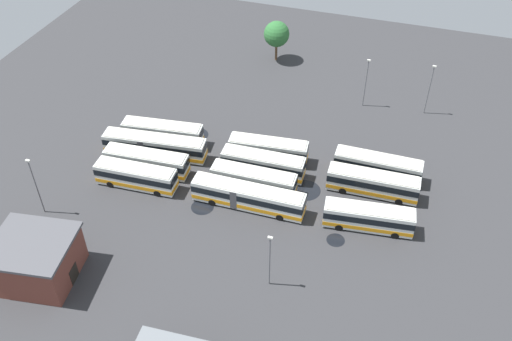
# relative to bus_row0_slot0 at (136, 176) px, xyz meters

# --- Properties ---
(ground_plane) EXTENTS (110.59, 110.59, 0.00)m
(ground_plane) POSITION_rel_bus_row0_slot0_xyz_m (15.39, 6.03, -1.79)
(ground_plane) COLOR #333335
(bus_row0_slot0) EXTENTS (11.28, 3.17, 3.37)m
(bus_row0_slot0) POSITION_rel_bus_row0_slot0_xyz_m (0.00, 0.00, 0.00)
(bus_row0_slot0) COLOR silver
(bus_row0_slot0) RESTS_ON ground_plane
(bus_row0_slot1) EXTENTS (12.01, 3.43, 3.37)m
(bus_row0_slot1) POSITION_rel_bus_row0_slot0_xyz_m (-0.04, 3.22, 0.00)
(bus_row0_slot1) COLOR silver
(bus_row0_slot1) RESTS_ON ground_plane
(bus_row0_slot2) EXTENTS (15.15, 4.36, 3.37)m
(bus_row0_slot2) POSITION_rel_bus_row0_slot0_xyz_m (-0.59, 6.84, 0.00)
(bus_row0_slot2) COLOR silver
(bus_row0_slot2) RESTS_ON ground_plane
(bus_row0_slot3) EXTENTS (12.17, 4.05, 3.37)m
(bus_row0_slot3) POSITION_rel_bus_row0_slot0_xyz_m (-0.81, 10.05, 0.00)
(bus_row0_slot3) COLOR silver
(bus_row0_slot3) RESTS_ON ground_plane
(bus_row1_slot0) EXTENTS (14.98, 2.79, 3.37)m
(bus_row1_slot0) POSITION_rel_bus_row0_slot0_xyz_m (15.65, 0.90, 0.00)
(bus_row1_slot0) COLOR silver
(bus_row1_slot0) RESTS_ON ground_plane
(bus_row1_slot1) EXTENTS (11.57, 2.84, 3.37)m
(bus_row1_slot1) POSITION_rel_bus_row0_slot0_xyz_m (15.34, 4.18, 0.00)
(bus_row1_slot1) COLOR silver
(bus_row1_slot1) RESTS_ON ground_plane
(bus_row1_slot2) EXTENTS (11.68, 3.01, 3.37)m
(bus_row1_slot2) POSITION_rel_bus_row0_slot0_xyz_m (15.52, 7.81, 0.00)
(bus_row1_slot2) COLOR silver
(bus_row1_slot2) RESTS_ON ground_plane
(bus_row1_slot3) EXTENTS (11.45, 3.75, 3.37)m
(bus_row1_slot3) POSITION_rel_bus_row0_slot0_xyz_m (15.27, 11.08, 0.00)
(bus_row1_slot3) COLOR silver
(bus_row1_slot3) RESTS_ON ground_plane
(bus_row2_slot0) EXTENTS (11.39, 3.90, 3.37)m
(bus_row2_slot0) POSITION_rel_bus_row0_slot0_xyz_m (31.18, 1.98, 0.00)
(bus_row2_slot0) COLOR silver
(bus_row2_slot0) RESTS_ON ground_plane
(bus_row2_slot2) EXTENTS (12.16, 2.98, 3.37)m
(bus_row2_slot2) POSITION_rel_bus_row0_slot0_xyz_m (30.63, 8.54, 0.00)
(bus_row2_slot2) COLOR silver
(bus_row2_slot2) RESTS_ON ground_plane
(bus_row2_slot3) EXTENTS (11.93, 2.68, 3.37)m
(bus_row2_slot3) POSITION_rel_bus_row0_slot0_xyz_m (30.69, 12.29, 0.00)
(bus_row2_slot3) COLOR silver
(bus_row2_slot3) RESTS_ON ground_plane
(depot_building) EXTENTS (10.03, 9.45, 5.48)m
(depot_building) POSITION_rel_bus_row0_slot0_xyz_m (-3.46, -17.42, 0.97)
(depot_building) COLOR brown
(depot_building) RESTS_ON ground_plane
(lamp_post_by_building) EXTENTS (0.56, 0.28, 8.71)m
(lamp_post_by_building) POSITION_rel_bus_row0_slot0_xyz_m (-9.20, -8.29, 2.99)
(lamp_post_by_building) COLOR slate
(lamp_post_by_building) RESTS_ON ground_plane
(lamp_post_mid_lot) EXTENTS (0.56, 0.28, 8.59)m
(lamp_post_mid_lot) POSITION_rel_bus_row0_slot0_xyz_m (35.52, 30.09, 2.93)
(lamp_post_mid_lot) COLOR slate
(lamp_post_mid_lot) RESTS_ON ground_plane
(lamp_post_near_entrance) EXTENTS (0.56, 0.28, 7.80)m
(lamp_post_near_entrance) POSITION_rel_bus_row0_slot0_xyz_m (22.04, -10.36, 2.52)
(lamp_post_near_entrance) COLOR slate
(lamp_post_near_entrance) RESTS_ON ground_plane
(lamp_post_far_corner) EXTENTS (0.56, 0.28, 8.41)m
(lamp_post_far_corner) POSITION_rel_bus_row0_slot0_xyz_m (25.79, 29.16, 2.83)
(lamp_post_far_corner) COLOR slate
(lamp_post_far_corner) RESTS_ON ground_plane
(tree_northwest) EXTENTS (4.57, 4.57, 7.44)m
(tree_northwest) POSITION_rel_bus_row0_slot0_xyz_m (8.08, 39.03, 3.35)
(tree_northwest) COLOR brown
(tree_northwest) RESTS_ON ground_plane
(puddle_front_lane) EXTENTS (3.02, 3.02, 0.01)m
(puddle_front_lane) POSITION_rel_bus_row0_slot0_xyz_m (9.99, -1.08, -1.78)
(puddle_front_lane) COLOR black
(puddle_front_lane) RESTS_ON ground_plane
(puddle_back_corner) EXTENTS (3.55, 3.55, 0.01)m
(puddle_back_corner) POSITION_rel_bus_row0_slot0_xyz_m (3.16, 13.30, -1.78)
(puddle_back_corner) COLOR black
(puddle_back_corner) RESTS_ON ground_plane
(puddle_between_rows) EXTENTS (2.71, 2.71, 0.01)m
(puddle_between_rows) POSITION_rel_bus_row0_slot0_xyz_m (27.04, 5.02, -1.78)
(puddle_between_rows) COLOR black
(puddle_between_rows) RESTS_ON ground_plane
(puddle_centre_drain) EXTENTS (4.22, 4.22, 0.01)m
(puddle_centre_drain) POSITION_rel_bus_row0_slot0_xyz_m (22.02, 6.30, -1.78)
(puddle_centre_drain) COLOR black
(puddle_centre_drain) RESTS_ON ground_plane
(puddle_near_shelter) EXTENTS (2.29, 2.29, 0.01)m
(puddle_near_shelter) POSITION_rel_bus_row0_slot0_xyz_m (27.87, -1.39, -1.78)
(puddle_near_shelter) COLOR black
(puddle_near_shelter) RESTS_ON ground_plane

